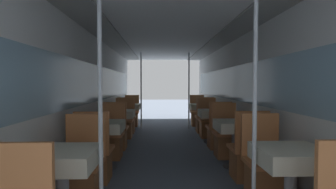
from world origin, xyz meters
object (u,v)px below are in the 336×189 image
dining_table_left_0 (62,164)px  chair_right_far_3 (198,117)px  dining_table_left_1 (104,130)px  chair_left_far_1 (111,142)px  chair_left_far_0 (82,176)px  dining_table_right_2 (213,116)px  dining_table_left_2 (120,116)px  chair_left_near_3 (127,122)px  support_pole_left_0 (100,107)px  chair_right_near_3 (204,122)px  support_pole_right_3 (189,91)px  chair_right_near_1 (247,159)px  chair_left_far_3 (131,117)px  dining_table_right_3 (200,108)px  chair_left_near_1 (95,160)px  dining_table_right_0 (291,162)px  chair_left_far_2 (124,126)px  dining_table_left_3 (129,109)px  chair_right_far_0 (265,174)px  chair_left_near_2 (116,135)px  chair_right_far_1 (226,141)px  support_pole_right_0 (255,107)px  dining_table_right_1 (235,129)px  chair_right_near_2 (218,134)px  chair_right_far_2 (208,125)px  support_pole_left_3 (141,91)px

dining_table_left_0 → chair_right_far_3: (2.02, 5.68, -0.31)m
dining_table_left_1 → chair_left_far_1: 0.63m
chair_left_far_0 → dining_table_right_2: 3.52m
dining_table_left_2 → chair_left_near_3: chair_left_near_3 is taller
support_pole_left_0 → chair_right_near_3: (1.69, 4.57, -0.80)m
dining_table_right_2 → support_pole_right_3: size_ratio=0.33×
chair_left_near_3 → chair_right_near_1: (2.02, -3.42, 0.00)m
chair_left_far_3 → dining_table_right_3: size_ratio=1.32×
chair_right_near_3 → chair_left_near_1: bearing=-120.6°
chair_left_far_1 → dining_table_right_2: 2.35m
dining_table_right_0 → chair_right_far_3: (0.00, 5.68, -0.31)m
chair_left_far_0 → support_pole_left_0: size_ratio=0.44×
chair_left_far_3 → chair_left_near_1: bearing=90.0°
support_pole_left_0 → chair_left_far_2: 4.06m
dining_table_left_3 → chair_left_near_1: bearing=-90.0°
chair_right_far_3 → support_pole_right_3: bearing=58.9°
chair_right_far_0 → support_pole_right_3: bearing=-85.8°
dining_table_left_3 → chair_left_near_2: bearing=-90.0°
chair_right_far_0 → chair_right_far_1: bearing=-90.0°
support_pole_left_0 → dining_table_left_1: support_pole_left_0 is taller
chair_left_near_3 → chair_right_near_3: size_ratio=1.00×
chair_left_near_1 → chair_left_near_3: size_ratio=1.00×
support_pole_right_0 → chair_left_near_1: bearing=145.6°
dining_table_left_2 → dining_table_right_0: bearing=-59.4°
dining_table_right_0 → chair_right_near_3: chair_right_near_3 is taller
chair_right_far_1 → chair_left_near_1: bearing=28.7°
dining_table_right_2 → chair_right_far_0: bearing=-90.0°
support_pole_right_0 → dining_table_right_1: support_pole_right_0 is taller
chair_left_far_3 → chair_left_far_1: bearing=90.0°
dining_table_left_3 → chair_right_near_2: 3.05m
dining_table_left_2 → chair_right_far_2: (2.02, 0.55, -0.31)m
chair_left_far_1 → support_pole_left_3: 2.99m
dining_table_left_3 → chair_right_near_1: chair_right_near_1 is taller
chair_right_far_0 → dining_table_right_0: bearing=90.0°
chair_left_far_3 → chair_right_near_3: (2.02, -1.11, 0.00)m
chair_right_far_0 → dining_table_left_0: bearing=15.3°
chair_left_far_0 → chair_left_near_3: size_ratio=1.00×
chair_left_far_0 → chair_right_near_3: 4.50m
chair_right_near_2 → support_pole_right_3: 2.42m
dining_table_right_1 → dining_table_right_3: 3.42m
chair_left_far_2 → chair_left_near_1: bearing=90.0°
support_pole_right_0 → chair_right_near_2: bearing=83.3°
chair_left_far_3 → chair_right_far_0: 5.51m
dining_table_right_2 → chair_right_far_1: bearing=-90.0°
chair_left_near_2 → dining_table_right_1: (2.02, -1.15, 0.31)m
chair_right_far_3 → support_pole_right_3: size_ratio=0.44×
chair_left_near_2 → dining_table_right_0: chair_left_near_2 is taller
chair_left_near_3 → chair_right_near_3: (2.02, 0.00, 0.00)m
chair_right_far_2 → chair_right_near_3: bearing=-90.0°
dining_table_right_1 → chair_right_near_3: chair_right_near_3 is taller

